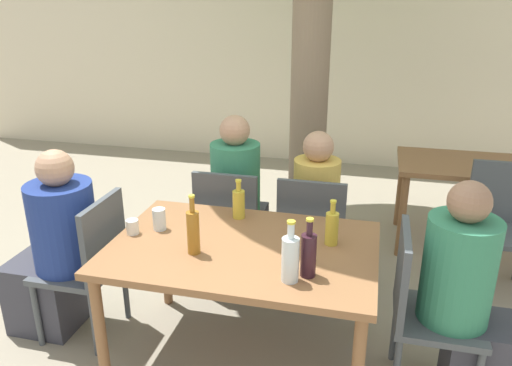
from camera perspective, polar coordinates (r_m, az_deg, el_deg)
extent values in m
plane|color=gray|center=(3.12, -1.39, -19.19)|extent=(30.00, 30.00, 0.00)
cube|color=beige|center=(6.23, 8.12, 14.89)|extent=(10.00, 0.08, 2.80)
cylinder|color=#7A6651|center=(4.10, 6.11, 9.87)|extent=(0.30, 0.30, 2.49)
cube|color=brown|center=(2.72, -1.52, -7.50)|extent=(1.43, 0.96, 0.04)
cylinder|color=brown|center=(2.83, -17.34, -16.17)|extent=(0.06, 0.06, 0.70)
cylinder|color=brown|center=(3.44, -10.30, -8.38)|extent=(0.06, 0.06, 0.70)
cylinder|color=brown|center=(3.19, 12.28, -11.07)|extent=(0.06, 0.06, 0.70)
cube|color=brown|center=(4.40, 25.16, 1.68)|extent=(1.42, 0.72, 0.04)
cylinder|color=brown|center=(4.16, 16.36, -3.65)|extent=(0.06, 0.06, 0.70)
cylinder|color=brown|center=(4.72, 16.16, -0.71)|extent=(0.06, 0.06, 0.70)
cube|color=#474C51|center=(3.25, -19.63, -9.24)|extent=(0.44, 0.44, 0.04)
cube|color=#474C51|center=(3.04, -16.99, -5.88)|extent=(0.04, 0.44, 0.45)
cylinder|color=#474C51|center=(3.60, -20.13, -10.54)|extent=(0.04, 0.04, 0.43)
cylinder|color=#474C51|center=(3.34, -23.74, -13.63)|extent=(0.04, 0.04, 0.43)
cylinder|color=#474C51|center=(3.42, -14.69, -11.66)|extent=(0.04, 0.04, 0.43)
cylinder|color=#474C51|center=(3.15, -18.00, -15.10)|extent=(0.04, 0.04, 0.43)
cube|color=#474C51|center=(2.81, 20.06, -14.34)|extent=(0.44, 0.44, 0.04)
cube|color=#474C51|center=(2.66, 16.39, -9.78)|extent=(0.04, 0.44, 0.45)
cylinder|color=#474C51|center=(3.13, 22.80, -16.05)|extent=(0.04, 0.04, 0.43)
cylinder|color=#474C51|center=(3.08, 15.57, -15.69)|extent=(0.04, 0.04, 0.43)
cube|color=#474C51|center=(3.60, -2.55, -4.99)|extent=(0.44, 0.44, 0.04)
cube|color=#474C51|center=(3.32, -3.58, -2.65)|extent=(0.44, 0.04, 0.45)
cylinder|color=#474C51|center=(3.82, 1.07, -7.22)|extent=(0.04, 0.04, 0.43)
cylinder|color=#474C51|center=(3.92, -4.40, -6.58)|extent=(0.04, 0.04, 0.43)
cylinder|color=#474C51|center=(3.50, -0.34, -10.04)|extent=(0.04, 0.04, 0.43)
cylinder|color=#474C51|center=(3.60, -6.29, -9.25)|extent=(0.04, 0.04, 0.43)
cube|color=#474C51|center=(3.49, 6.57, -5.93)|extent=(0.44, 0.44, 0.04)
cube|color=#474C51|center=(3.21, 6.26, -3.61)|extent=(0.44, 0.04, 0.45)
cylinder|color=#474C51|center=(3.76, 9.72, -8.10)|extent=(0.04, 0.04, 0.43)
cylinder|color=#474C51|center=(3.79, 3.94, -7.54)|extent=(0.04, 0.04, 0.43)
cylinder|color=#474C51|center=(3.43, 9.18, -11.09)|extent=(0.04, 0.04, 0.43)
cylinder|color=#474C51|center=(3.47, 2.82, -10.42)|extent=(0.04, 0.04, 0.43)
cube|color=#474C51|center=(3.88, 26.28, -5.31)|extent=(0.44, 0.44, 0.04)
cube|color=#474C51|center=(3.97, 26.29, -0.91)|extent=(0.44, 0.04, 0.45)
cylinder|color=#474C51|center=(3.77, 23.44, -9.53)|extent=(0.04, 0.04, 0.43)
cylinder|color=#474C51|center=(4.10, 22.68, -6.93)|extent=(0.04, 0.04, 0.43)
cube|color=#383842|center=(3.50, -22.85, -11.56)|extent=(0.40, 0.34, 0.46)
cylinder|color=navy|center=(3.16, -21.15, -4.59)|extent=(0.38, 0.38, 0.53)
sphere|color=tan|center=(3.03, -22.01, 1.59)|extent=(0.21, 0.21, 0.21)
cube|color=#383842|center=(2.98, 24.74, -17.94)|extent=(0.40, 0.31, 0.46)
cylinder|color=#337F5B|center=(2.67, 22.12, -9.24)|extent=(0.35, 0.35, 0.55)
sphere|color=#936B51|center=(2.52, 23.22, -1.99)|extent=(0.20, 0.20, 0.20)
cube|color=#383842|center=(3.92, -1.43, -6.22)|extent=(0.31, 0.40, 0.46)
cylinder|color=#337F5B|center=(3.53, -2.35, -0.05)|extent=(0.35, 0.35, 0.58)
sphere|color=tan|center=(3.41, -2.45, 6.03)|extent=(0.21, 0.21, 0.21)
cube|color=#383842|center=(3.82, 6.96, -7.10)|extent=(0.28, 0.40, 0.46)
cylinder|color=gold|center=(3.44, 6.88, -1.42)|extent=(0.32, 0.32, 0.51)
sphere|color=tan|center=(3.32, 7.14, 4.15)|extent=(0.21, 0.21, 0.21)
cylinder|color=gold|center=(2.72, 8.66, -5.20)|extent=(0.07, 0.07, 0.18)
cylinder|color=gold|center=(2.67, 8.79, -2.84)|extent=(0.03, 0.03, 0.06)
cylinder|color=gold|center=(2.65, 8.84, -2.10)|extent=(0.03, 0.03, 0.01)
cylinder|color=#9E661E|center=(2.60, -7.18, -5.66)|extent=(0.07, 0.07, 0.23)
cylinder|color=#9E661E|center=(2.54, -7.34, -2.49)|extent=(0.03, 0.03, 0.08)
cylinder|color=gold|center=(2.52, -7.38, -1.51)|extent=(0.03, 0.03, 0.01)
cylinder|color=silver|center=(2.35, 3.93, -8.75)|extent=(0.08, 0.08, 0.22)
cylinder|color=silver|center=(2.28, 4.02, -5.50)|extent=(0.03, 0.03, 0.08)
cylinder|color=gold|center=(2.26, 4.05, -4.49)|extent=(0.04, 0.04, 0.01)
cylinder|color=#331923|center=(2.40, 6.01, -8.25)|extent=(0.08, 0.08, 0.21)
cylinder|color=#331923|center=(2.34, 6.14, -5.15)|extent=(0.03, 0.03, 0.07)
cylinder|color=gold|center=(2.32, 6.18, -4.18)|extent=(0.04, 0.04, 0.01)
cylinder|color=gold|center=(3.00, -1.99, -2.46)|extent=(0.07, 0.07, 0.17)
cylinder|color=gold|center=(2.96, -2.02, -0.39)|extent=(0.03, 0.03, 0.06)
cylinder|color=gold|center=(2.95, -2.02, 0.27)|extent=(0.04, 0.04, 0.01)
cylinder|color=silver|center=(2.91, -10.99, -4.08)|extent=(0.07, 0.07, 0.13)
cylinder|color=silver|center=(2.90, -13.94, -4.88)|extent=(0.07, 0.07, 0.08)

